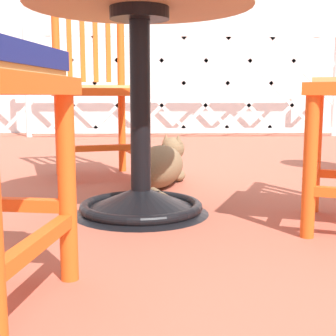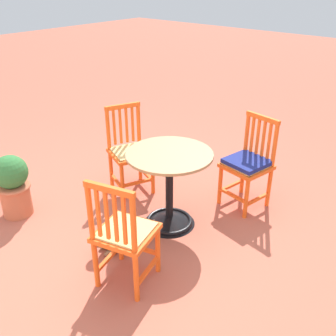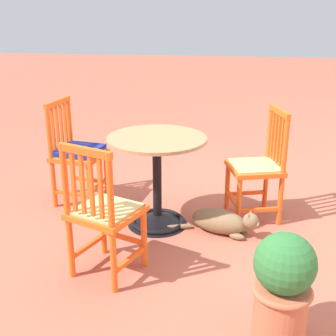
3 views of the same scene
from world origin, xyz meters
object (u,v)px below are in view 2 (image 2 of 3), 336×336
at_px(orange_chair_near_fence, 248,164).
at_px(tabby_cat, 121,237).
at_px(orange_chair_by_planter, 124,235).
at_px(orange_chair_at_corner, 130,152).
at_px(cafe_table, 169,197).
at_px(terracotta_planter, 13,184).

height_order(orange_chair_near_fence, tabby_cat, orange_chair_near_fence).
bearing_deg(orange_chair_by_planter, orange_chair_at_corner, -46.02).
bearing_deg(cafe_table, orange_chair_by_planter, 106.98).
xyz_separation_m(orange_chair_at_corner, terracotta_planter, (0.49, 1.07, -0.11)).
bearing_deg(orange_chair_near_fence, tabby_cat, 70.87).
bearing_deg(tabby_cat, terracotta_planter, 15.23).
distance_m(cafe_table, orange_chair_near_fence, 0.86).
height_order(tabby_cat, terracotta_planter, terracotta_planter).
bearing_deg(terracotta_planter, orange_chair_near_fence, -134.76).
xyz_separation_m(orange_chair_by_planter, tabby_cat, (0.33, -0.26, -0.34)).
bearing_deg(tabby_cat, orange_chair_by_planter, 141.86).
height_order(orange_chair_at_corner, orange_chair_near_fence, same).
relative_size(orange_chair_at_corner, terracotta_planter, 1.47).
xyz_separation_m(orange_chair_at_corner, orange_chair_by_planter, (-0.98, 1.02, 0.00)).
height_order(orange_chair_at_corner, tabby_cat, orange_chair_at_corner).
relative_size(cafe_table, tabby_cat, 1.02).
distance_m(cafe_table, orange_chair_at_corner, 0.79).
bearing_deg(orange_chair_at_corner, terracotta_planter, 65.41).
xyz_separation_m(tabby_cat, terracotta_planter, (1.14, 0.31, 0.23)).
height_order(orange_chair_near_fence, terracotta_planter, orange_chair_near_fence).
bearing_deg(tabby_cat, cafe_table, -99.69).
bearing_deg(cafe_table, orange_chair_at_corner, -17.19).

